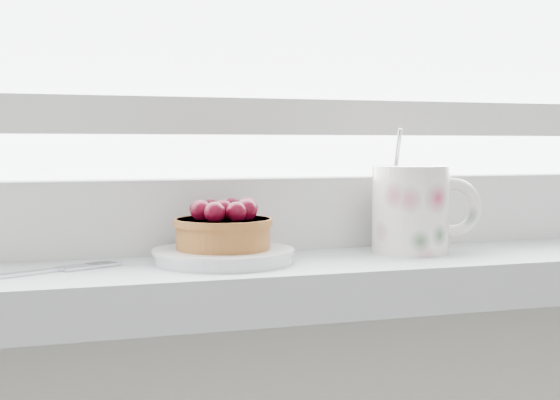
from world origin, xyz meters
name	(u,v)px	position (x,y,z in m)	size (l,w,h in m)	color
saucer	(223,256)	(-0.03, 1.89, 0.95)	(0.12, 0.12, 0.01)	white
raspberry_tart	(224,227)	(-0.03, 1.89, 0.97)	(0.09, 0.09, 0.04)	brown
floral_mug	(413,207)	(0.16, 1.89, 0.98)	(0.11, 0.09, 0.12)	white
fork	(24,273)	(-0.20, 1.87, 0.94)	(0.16, 0.09, 0.00)	silver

